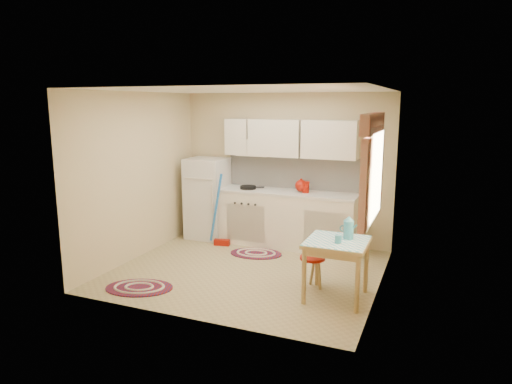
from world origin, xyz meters
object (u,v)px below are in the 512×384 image
Objects in this scene: stool at (312,272)px; fridge at (207,198)px; table at (336,270)px; base_cabinets at (288,220)px.

fridge is at bearing 146.78° from stool.
stool is (-0.34, 0.18, -0.15)m from table.
fridge reaches higher than stool.
table is 0.42m from stool.
base_cabinets reaches higher than table.
table is at bearing -55.61° from base_cabinets.
table is at bearing -28.17° from stool.
base_cabinets is 2.12m from table.
fridge is 0.62× the size of base_cabinets.
table is at bearing -32.60° from fridge.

